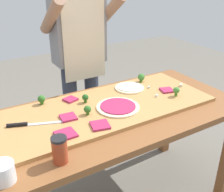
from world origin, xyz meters
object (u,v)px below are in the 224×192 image
at_px(pizza_slice_center, 68,117).
at_px(cheese_crumble_c, 157,96).
at_px(broccoli_floret_center_left, 41,99).
at_px(pizza_slice_near_left, 100,125).
at_px(cook_center, 79,50).
at_px(pizza_slice_near_right, 66,134).
at_px(broccoli_floret_front_right, 176,91).
at_px(pizza_slice_far_left, 167,90).
at_px(flour_cup, 3,174).
at_px(cheese_crumble_b, 149,87).
at_px(cheese_crumble_a, 181,85).
at_px(broccoli_floret_back_left, 141,77).
at_px(broccoli_floret_back_mid, 85,98).
at_px(broccoli_floret_back_right, 88,110).
at_px(pizza_whole_white_garlic, 130,88).
at_px(chefs_knife, 27,124).
at_px(prep_table, 112,127).
at_px(pizza_whole_beet_magenta, 118,107).
at_px(pizza_slice_far_right, 71,99).
at_px(sauce_jar, 60,150).

bearing_deg(pizza_slice_center, cheese_crumble_c, -3.59).
bearing_deg(broccoli_floret_center_left, pizza_slice_near_left, -65.68).
distance_m(pizza_slice_center, cook_center, 0.77).
bearing_deg(pizza_slice_near_right, broccoli_floret_front_right, 4.16).
bearing_deg(broccoli_floret_center_left, pizza_slice_center, -73.43).
xyz_separation_m(pizza_slice_far_left, flour_cup, (-1.16, -0.31, 0.01)).
bearing_deg(cheese_crumble_b, cheese_crumble_a, -24.02).
bearing_deg(broccoli_floret_back_left, cheese_crumble_c, -103.86).
distance_m(broccoli_floret_back_mid, broccoli_floret_back_right, 0.16).
xyz_separation_m(pizza_whole_white_garlic, cheese_crumble_b, (0.12, -0.06, -0.00)).
relative_size(pizza_slice_near_left, pizza_slice_center, 1.11).
distance_m(chefs_knife, pizza_slice_near_right, 0.25).
bearing_deg(pizza_slice_center, prep_table, -6.17).
height_order(pizza_slice_near_right, cheese_crumble_b, cheese_crumble_b).
bearing_deg(prep_table, pizza_whole_beet_magenta, -16.28).
bearing_deg(pizza_whole_white_garlic, pizza_slice_far_right, 174.52).
relative_size(broccoli_floret_center_left, broccoli_floret_back_right, 1.08).
distance_m(cheese_crumble_a, flour_cup, 1.33).
distance_m(cheese_crumble_b, sauce_jar, 0.93).
height_order(pizza_slice_far_right, cheese_crumble_a, cheese_crumble_a).
bearing_deg(pizza_slice_center, broccoli_floret_front_right, -7.48).
xyz_separation_m(pizza_slice_center, broccoli_floret_back_right, (0.12, -0.02, 0.03)).
xyz_separation_m(cheese_crumble_c, sauce_jar, (-0.79, -0.27, 0.03)).
relative_size(broccoli_floret_front_right, cheese_crumble_a, 3.37).
distance_m(broccoli_floret_back_right, sauce_jar, 0.41).
bearing_deg(broccoli_floret_back_right, flour_cup, -151.17).
height_order(pizza_slice_near_right, cook_center, cook_center).
bearing_deg(cheese_crumble_c, broccoli_floret_front_right, -26.24).
relative_size(pizza_slice_far_left, flour_cup, 0.82).
distance_m(pizza_whole_beet_magenta, broccoli_floret_back_right, 0.20).
xyz_separation_m(prep_table, sauce_jar, (-0.44, -0.28, 0.17)).
distance_m(pizza_slice_near_left, flour_cup, 0.55).
bearing_deg(pizza_slice_center, broccoli_floret_back_left, 18.19).
bearing_deg(broccoli_floret_front_right, cook_center, 115.72).
relative_size(broccoli_floret_center_left, cheese_crumble_a, 3.16).
xyz_separation_m(broccoli_floret_front_right, cheese_crumble_a, (0.14, 0.10, -0.03)).
bearing_deg(cook_center, cheese_crumble_c, -70.65).
xyz_separation_m(broccoli_floret_back_mid, flour_cup, (-0.59, -0.44, -0.02)).
xyz_separation_m(prep_table, flour_cup, (-0.69, -0.28, 0.14)).
distance_m(chefs_knife, cheese_crumble_b, 0.89).
height_order(broccoli_floret_front_right, cheese_crumble_a, broccoli_floret_front_right).
height_order(broccoli_floret_front_right, flour_cup, same).
bearing_deg(pizza_slice_far_right, broccoli_floret_back_right, -86.83).
bearing_deg(pizza_slice_near_left, cheese_crumble_a, 13.00).
xyz_separation_m(pizza_whole_white_garlic, pizza_slice_far_left, (0.20, -0.17, -0.00)).
distance_m(broccoli_floret_back_mid, flour_cup, 0.74).
bearing_deg(cheese_crumble_a, pizza_slice_center, -179.59).
height_order(chefs_knife, pizza_slice_near_right, chefs_knife).
xyz_separation_m(chefs_knife, sauce_jar, (0.06, -0.36, 0.04)).
bearing_deg(broccoli_floret_back_left, sauce_jar, -147.74).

